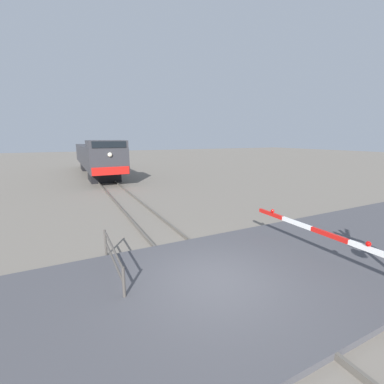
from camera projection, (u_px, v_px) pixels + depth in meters
ground_plane at (216, 287)px, 7.09m from camera, size 160.00×160.00×0.00m
rail_track_left at (193, 291)px, 6.76m from camera, size 0.08×80.00×0.15m
rail_track_right at (237, 278)px, 7.39m from camera, size 0.08×80.00×0.15m
road_surface at (216, 284)px, 7.07m from camera, size 36.00×6.05×0.16m
locomotive at (97, 157)px, 28.42m from camera, size 3.10×18.50×3.82m
guard_railing at (113, 256)px, 7.55m from camera, size 0.08×2.96×0.95m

